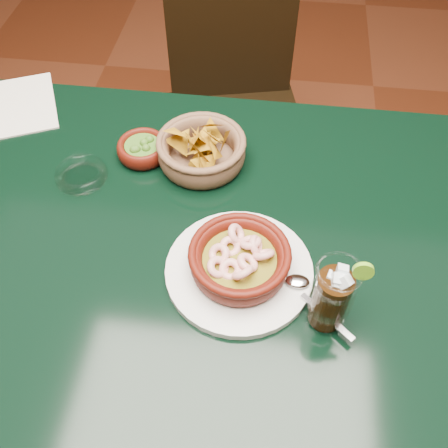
# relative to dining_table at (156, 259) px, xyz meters

# --- Properties ---
(ground) EXTENTS (7.00, 7.00, 0.00)m
(ground) POSITION_rel_dining_table_xyz_m (0.00, 0.00, -0.65)
(ground) COLOR #471C0C
(ground) RESTS_ON ground
(dining_table) EXTENTS (1.20, 0.80, 0.75)m
(dining_table) POSITION_rel_dining_table_xyz_m (0.00, 0.00, 0.00)
(dining_table) COLOR black
(dining_table) RESTS_ON ground
(dining_chair) EXTENTS (0.49, 0.49, 0.88)m
(dining_chair) POSITION_rel_dining_table_xyz_m (0.08, 0.70, -0.17)
(dining_chair) COLOR black
(dining_chair) RESTS_ON ground
(shrimp_plate) EXTENTS (0.32, 0.25, 0.08)m
(shrimp_plate) POSITION_rel_dining_table_xyz_m (0.17, -0.07, 0.13)
(shrimp_plate) COLOR silver
(shrimp_plate) RESTS_ON dining_table
(chip_basket) EXTENTS (0.21, 0.21, 0.13)m
(chip_basket) POSITION_rel_dining_table_xyz_m (0.07, 0.18, 0.13)
(chip_basket) COLOR brown
(chip_basket) RESTS_ON dining_table
(guacamole_ramekin) EXTENTS (0.12, 0.12, 0.04)m
(guacamole_ramekin) POSITION_rel_dining_table_xyz_m (-0.05, 0.19, 0.12)
(guacamole_ramekin) COLOR #430E07
(guacamole_ramekin) RESTS_ON dining_table
(cola_drink) EXTENTS (0.14, 0.14, 0.16)m
(cola_drink) POSITION_rel_dining_table_xyz_m (0.32, -0.14, 0.17)
(cola_drink) COLOR white
(cola_drink) RESTS_ON dining_table
(glass_ashtray) EXTENTS (0.11, 0.11, 0.03)m
(glass_ashtray) POSITION_rel_dining_table_xyz_m (-0.16, 0.10, 0.11)
(glass_ashtray) COLOR white
(glass_ashtray) RESTS_ON dining_table
(paper_menu) EXTENTS (0.23, 0.26, 0.00)m
(paper_menu) POSITION_rel_dining_table_xyz_m (-0.37, 0.31, 0.10)
(paper_menu) COLOR beige
(paper_menu) RESTS_ON dining_table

